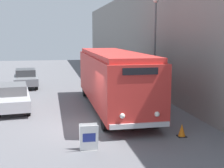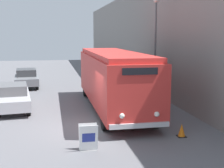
# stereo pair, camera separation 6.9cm
# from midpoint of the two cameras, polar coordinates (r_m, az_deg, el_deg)

# --- Properties ---
(ground_plane) EXTENTS (80.00, 80.00, 0.00)m
(ground_plane) POSITION_cam_midpoint_polar(r_m,az_deg,el_deg) (14.47, -4.83, -7.94)
(ground_plane) COLOR slate
(building_wall_right) EXTENTS (0.30, 60.00, 8.08)m
(building_wall_right) POSITION_cam_midpoint_polar(r_m,az_deg,el_deg) (24.90, 6.11, 8.53)
(building_wall_right) COLOR gray
(building_wall_right) RESTS_ON ground_plane
(vintage_bus) EXTENTS (2.64, 10.92, 3.27)m
(vintage_bus) POSITION_cam_midpoint_polar(r_m,az_deg,el_deg) (17.66, 0.09, 1.26)
(vintage_bus) COLOR black
(vintage_bus) RESTS_ON ground_plane
(sign_board) EXTENTS (0.68, 0.37, 0.98)m
(sign_board) POSITION_cam_midpoint_polar(r_m,az_deg,el_deg) (11.59, -4.43, -9.78)
(sign_board) COLOR gray
(sign_board) RESTS_ON ground_plane
(streetlamp) EXTENTS (0.36, 0.36, 6.46)m
(streetlamp) POSITION_cam_midpoint_polar(r_m,az_deg,el_deg) (19.27, 7.80, 8.83)
(streetlamp) COLOR #595E60
(streetlamp) RESTS_ON ground_plane
(parked_car_near) EXTENTS (2.25, 4.91, 1.43)m
(parked_car_near) POSITION_cam_midpoint_polar(r_m,az_deg,el_deg) (18.57, -17.75, -2.25)
(parked_car_near) COLOR black
(parked_car_near) RESTS_ON ground_plane
(parked_car_mid) EXTENTS (2.18, 4.80, 1.45)m
(parked_car_mid) POSITION_cam_midpoint_polar(r_m,az_deg,el_deg) (26.46, -15.56, 1.11)
(parked_car_mid) COLOR black
(parked_car_mid) RESTS_ON ground_plane
(traffic_cone) EXTENTS (0.36, 0.36, 0.55)m
(traffic_cone) POSITION_cam_midpoint_polar(r_m,az_deg,el_deg) (13.42, 12.50, -8.27)
(traffic_cone) COLOR black
(traffic_cone) RESTS_ON ground_plane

